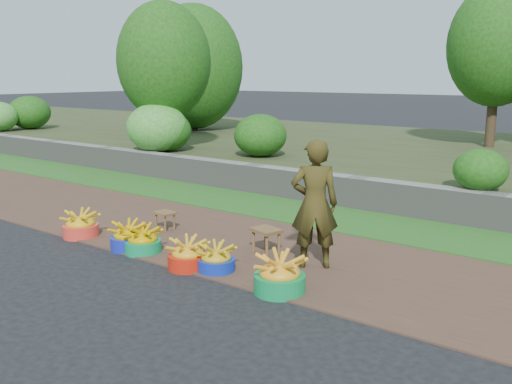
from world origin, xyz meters
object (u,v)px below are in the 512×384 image
Objects in this scene: basin_b at (129,237)px; basin_e at (216,260)px; basin_f at (280,276)px; basin_c at (143,241)px; vendor_woman at (315,204)px; stool_left at (165,215)px; stool_right at (266,234)px; basin_a at (81,225)px; basin_d at (188,255)px.

basin_e is (1.49, 0.04, -0.01)m from basin_b.
basin_c is at bearing 178.81° from basin_f.
basin_f reaches higher than basin_c.
vendor_woman is at bearing 19.81° from basin_b.
stool_right is (1.85, -0.01, 0.05)m from stool_left.
basin_a reaches higher than stool_right.
vendor_woman reaches higher than basin_e.
basin_a reaches higher than basin_d.
stool_left is 0.77× the size of stool_right.
basin_b is 0.89× the size of basin_f.
vendor_woman is (2.61, -0.09, 0.55)m from stool_left.
basin_a is 1.12× the size of basin_e.
vendor_woman is at bearing 98.23° from basin_f.
basin_d is 1.30m from basin_f.
basin_d is (1.15, -0.08, -0.00)m from basin_b.
basin_a is 0.99m from basin_b.
basin_f is 1.28× the size of stool_right.
basin_e is at bearing -26.53° from stool_left.
basin_d is 1.75m from stool_left.
basin_c is at bearing 0.30° from basin_b.
vendor_woman reaches higher than basin_a.
basin_c is 1.10× the size of stool_right.
basin_a is 1.19m from stool_left.
vendor_woman is at bearing -1.96° from stool_left.
basin_c is 0.98× the size of basin_d.
basin_f is at bearing -1.02° from basin_b.
basin_e is 1.34× the size of stool_left.
basin_b is at bearing -179.70° from basin_c.
basin_a is at bearing -178.29° from basin_b.
basin_a is 1.16× the size of stool_right.
basin_c is 1.06× the size of basin_e.
basin_b is at bearing -16.43° from vendor_woman.
stool_right is (0.08, 0.87, 0.13)m from basin_e.
stool_right reaches higher than stool_left.
basin_e is at bearing 175.18° from basin_f.
basin_b is 1.14× the size of stool_right.
basin_a is at bearing -21.60° from vendor_woman.
basin_e is 1.03× the size of stool_right.
basin_a is at bearing -159.85° from stool_right.
basin_f is at bearing -0.24° from basin_a.
basin_a is 1.03× the size of basin_d.
basin_e is at bearing 1.42° from basin_b.
basin_a is 1.51× the size of stool_left.
stool_right is (2.56, 0.94, 0.11)m from basin_a.
stool_left is (-1.43, 1.00, 0.07)m from basin_d.
basin_c is at bearing 174.90° from basin_d.
basin_d is at bearing -34.95° from stool_left.
basin_b is (0.99, 0.03, -0.00)m from basin_a.
basin_d is at bearing 1.61° from vendor_woman.
basin_b is 2.54m from vendor_woman.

